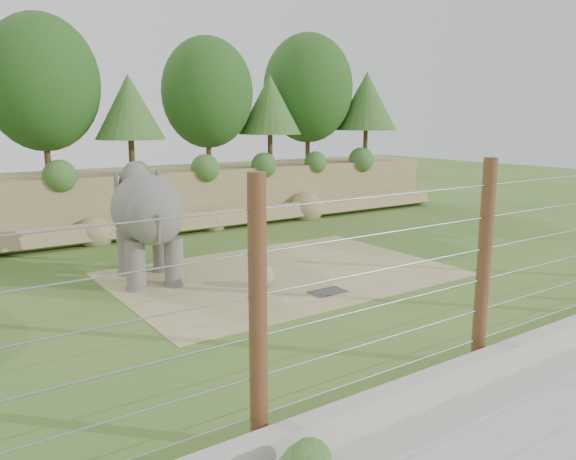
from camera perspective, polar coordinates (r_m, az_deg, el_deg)
ground at (r=14.76m, az=4.46°, el=-7.35°), size 90.00×90.00×0.00m
back_embankment at (r=25.35m, az=-12.90°, el=9.27°), size 30.00×5.52×8.77m
dirt_patch at (r=17.34m, az=-0.52°, el=-4.45°), size 10.00×7.00×0.02m
drain_grate at (r=15.51m, az=4.02°, el=-6.28°), size 1.00×0.60×0.03m
elephant at (r=16.83m, az=-14.05°, el=0.45°), size 2.47×4.32×3.29m
stone_ball at (r=15.95m, az=-2.51°, el=-4.67°), size 0.62×0.62×0.62m
retaining_wall at (r=11.50m, az=20.74°, el=-12.25°), size 26.00×0.35×0.50m
barrier_fence at (r=11.22m, az=19.27°, el=-3.28°), size 20.26×0.26×4.00m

